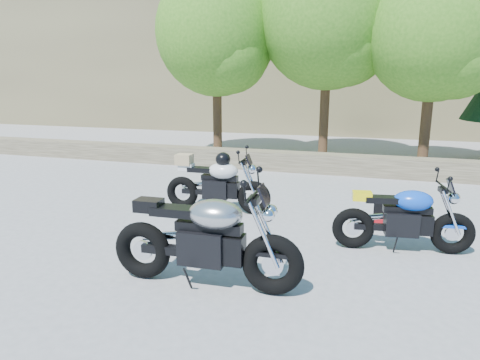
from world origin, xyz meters
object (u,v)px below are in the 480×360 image
white_bike (217,182)px  backpack (384,213)px  silver_bike (206,240)px  blue_bike (404,219)px

white_bike → backpack: size_ratio=4.71×
silver_bike → backpack: bearing=53.0°
white_bike → backpack: (2.94, 0.11, -0.34)m
backpack → white_bike: bearing=-167.3°
white_bike → blue_bike: 3.32m
silver_bike → white_bike: size_ratio=1.16×
silver_bike → backpack: 3.57m
silver_bike → blue_bike: 2.90m
silver_bike → blue_bike: size_ratio=1.20×
silver_bike → backpack: size_ratio=5.46×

